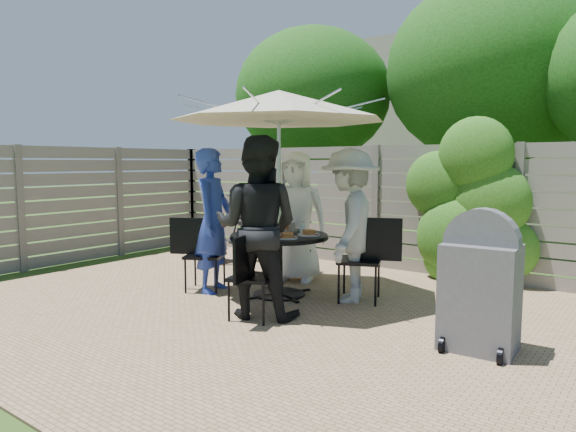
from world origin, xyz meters
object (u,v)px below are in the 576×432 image
Objects in this scene: person_right at (349,226)px; glass_left at (255,229)px; chair_left at (204,270)px; person_front at (257,228)px; plate_back at (287,228)px; glass_front at (282,232)px; umbrella at (279,106)px; glass_right at (303,228)px; person_left at (213,221)px; plate_front at (270,236)px; bbq_grill at (480,287)px; chair_back at (298,260)px; chair_right at (361,277)px; chair_front at (253,294)px; plate_right at (309,233)px; plate_extra at (287,236)px; syrup_jug at (275,227)px; plate_left at (250,231)px; patio_table at (279,253)px; person_back at (296,217)px; bicycle at (268,226)px; coffee_cup at (292,227)px.

glass_left is (-0.97, -0.51, -0.06)m from person_right.
chair_left is 1.43m from person_front.
glass_front is at bearing -58.36° from plate_back.
umbrella is 1.45m from glass_right.
umbrella is at bearing -90.00° from person_left.
person_left is at bearing -152.47° from glass_right.
plate_front is at bearing -114.23° from glass_front.
chair_back is at bearing 152.49° from bbq_grill.
chair_front is at bearing 44.86° from chair_right.
chair_back is at bearing 5.92° from chair_front.
glass_front is (-0.14, -0.34, 0.05)m from plate_right.
bbq_grill is at bearing -14.20° from plate_right.
plate_back and plate_extra have the same top height.
plate_right and plate_extra have the same top height.
syrup_jug reaches higher than plate_front.
chair_back is at bearing 91.60° from plate_left.
umbrella is at bearing 0.00° from patio_table.
glass_front is (0.06, 0.13, 0.05)m from plate_front.
person_front reaches higher than chair_left.
plate_back is at bearing 5.88° from chair_front.
glass_right is at bearing 89.03° from glass_front.
plate_right is 0.37m from glass_front.
chair_back is at bearing 112.10° from plate_back.
chair_left is 3.52× the size of plate_left.
glass_front reaches higher than plate_front.
glass_right is (0.54, 0.33, 0.05)m from plate_left.
chair_left is 0.90m from glass_left.
chair_left is 5.72× the size of syrup_jug.
person_left reaches higher than plate_back.
chair_front is at bearing -2.98° from chair_back.
bicycle is (-1.32, 1.03, -0.33)m from person_back.
plate_right is 0.34m from coffee_cup.
umbrella is 1.51m from plate_back.
plate_front is 2.17× the size of coffee_cup.
bbq_grill reaches higher than glass_front.
patio_table is 0.90m from person_left.
chair_left reaches higher than plate_right.
bicycle reaches higher than plate_left.
plate_back is (-0.14, 0.33, -1.47)m from umbrella.
person_right is at bearing 22.03° from patio_table.
glass_left is at bearing -100.42° from person_left.
person_right reaches higher than bbq_grill.
plate_front is at bearing -90.00° from person_back.
person_back is (0.05, -0.12, 0.61)m from chair_back.
plate_extra is at bearing -6.24° from glass_front.
chair_front is 1.15m from plate_right.
plate_front is at bearing 5.80° from chair_front.
person_back is at bearing 88.58° from plate_left.
syrup_jug is (-0.21, 0.36, 0.06)m from plate_front.
umbrella reaches higher than person_back.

